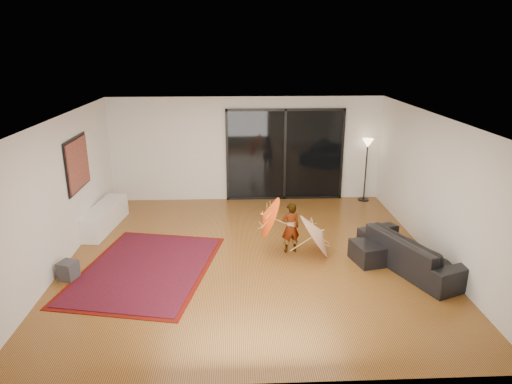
{
  "coord_description": "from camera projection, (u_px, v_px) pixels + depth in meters",
  "views": [
    {
      "loc": [
        -0.27,
        -8.06,
        3.95
      ],
      "look_at": [
        0.12,
        0.69,
        1.1
      ],
      "focal_mm": 32.0,
      "sensor_mm": 36.0,
      "label": 1
    }
  ],
  "objects": [
    {
      "name": "sliding_door",
      "position": [
        285.0,
        155.0,
        11.86
      ],
      "size": [
        3.06,
        0.07,
        2.4
      ],
      "color": "black",
      "rests_on": "wall_back"
    },
    {
      "name": "speaker",
      "position": [
        68.0,
        270.0,
        8.01
      ],
      "size": [
        0.36,
        0.36,
        0.32
      ],
      "primitive_type": "cube",
      "rotation": [
        0.0,
        0.0,
        -0.34
      ],
      "color": "#424244",
      "rests_on": "floor"
    },
    {
      "name": "ottoman",
      "position": [
        372.0,
        252.0,
        8.64
      ],
      "size": [
        0.8,
        0.8,
        0.38
      ],
      "primitive_type": "cube",
      "rotation": [
        0.0,
        0.0,
        0.23
      ],
      "color": "black",
      "rests_on": "floor"
    },
    {
      "name": "sofa",
      "position": [
        413.0,
        251.0,
        8.36
      ],
      "size": [
        1.65,
        2.39,
        0.65
      ],
      "primitive_type": "imported",
      "rotation": [
        0.0,
        0.0,
        1.96
      ],
      "color": "black",
      "rests_on": "floor"
    },
    {
      "name": "floor_lamp",
      "position": [
        367.0,
        152.0,
        11.71
      ],
      "size": [
        0.28,
        0.28,
        1.65
      ],
      "color": "black",
      "rests_on": "floor"
    },
    {
      "name": "ceiling",
      "position": [
        251.0,
        118.0,
        8.06
      ],
      "size": [
        7.0,
        7.0,
        0.0
      ],
      "primitive_type": "plane",
      "rotation": [
        3.14,
        0.0,
        0.0
      ],
      "color": "white",
      "rests_on": "wall_back"
    },
    {
      "name": "child",
      "position": [
        290.0,
        228.0,
        8.95
      ],
      "size": [
        0.42,
        0.32,
        1.02
      ],
      "primitive_type": "imported",
      "rotation": [
        0.0,
        0.0,
        3.36
      ],
      "color": "#999999",
      "rests_on": "floor"
    },
    {
      "name": "parasol_orange",
      "position": [
        263.0,
        219.0,
        8.81
      ],
      "size": [
        0.48,
        0.84,
        0.86
      ],
      "rotation": [
        0.0,
        -1.17,
        0.0
      ],
      "color": "#FF490D",
      "rests_on": "child"
    },
    {
      "name": "wall_back",
      "position": [
        246.0,
        149.0,
        11.8
      ],
      "size": [
        7.0,
        0.0,
        7.0
      ],
      "primitive_type": "plane",
      "rotation": [
        1.57,
        0.0,
        0.0
      ],
      "color": "silver",
      "rests_on": "floor"
    },
    {
      "name": "parasol_white",
      "position": [
        322.0,
        231.0,
        8.84
      ],
      "size": [
        0.7,
        0.95,
        0.98
      ],
      "rotation": [
        0.0,
        0.97,
        0.0
      ],
      "color": "silver",
      "rests_on": "floor"
    },
    {
      "name": "media_console",
      "position": [
        104.0,
        217.0,
        10.21
      ],
      "size": [
        0.68,
        1.88,
        0.51
      ],
      "primitive_type": "cube",
      "rotation": [
        0.0,
        0.0,
        -0.12
      ],
      "color": "white",
      "rests_on": "floor"
    },
    {
      "name": "painting",
      "position": [
        78.0,
        164.0,
        9.18
      ],
      "size": [
        0.04,
        1.28,
        1.08
      ],
      "color": "black",
      "rests_on": "wall_left"
    },
    {
      "name": "wall_front",
      "position": [
        261.0,
        286.0,
        5.15
      ],
      "size": [
        7.0,
        0.0,
        7.0
      ],
      "primitive_type": "plane",
      "rotation": [
        -1.57,
        0.0,
        0.0
      ],
      "color": "silver",
      "rests_on": "floor"
    },
    {
      "name": "wall_right",
      "position": [
        436.0,
        188.0,
        8.62
      ],
      "size": [
        0.0,
        7.0,
        7.0
      ],
      "primitive_type": "plane",
      "rotation": [
        1.57,
        0.0,
        -1.57
      ],
      "color": "silver",
      "rests_on": "floor"
    },
    {
      "name": "wall_left",
      "position": [
        60.0,
        193.0,
        8.33
      ],
      "size": [
        0.0,
        7.0,
        7.0
      ],
      "primitive_type": "plane",
      "rotation": [
        1.57,
        0.0,
        1.57
      ],
      "color": "silver",
      "rests_on": "floor"
    },
    {
      "name": "floor",
      "position": [
        251.0,
        256.0,
        8.89
      ],
      "size": [
        7.0,
        7.0,
        0.0
      ],
      "primitive_type": "plane",
      "color": "#9F612B",
      "rests_on": "ground"
    },
    {
      "name": "persian_rug",
      "position": [
        146.0,
        269.0,
        8.39
      ],
      "size": [
        2.81,
        3.51,
        0.02
      ],
      "rotation": [
        0.0,
        0.0,
        -0.2
      ],
      "color": "#5F0E08",
      "rests_on": "floor"
    }
  ]
}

